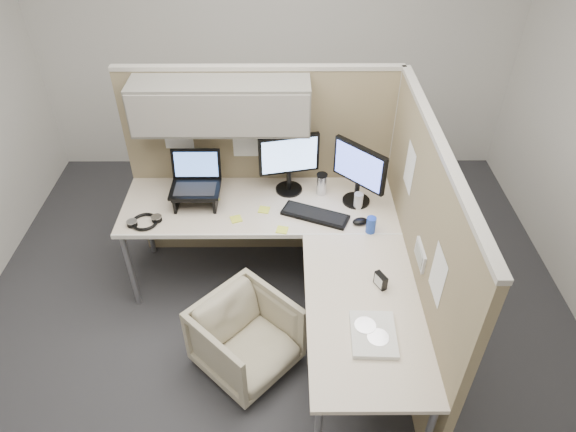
{
  "coord_description": "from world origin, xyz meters",
  "views": [
    {
      "loc": [
        0.09,
        -2.42,
        3.01
      ],
      "look_at": [
        0.1,
        0.25,
        0.85
      ],
      "focal_mm": 32.0,
      "sensor_mm": 36.0,
      "label": 1
    }
  ],
  "objects_px": {
    "monitor_left": "(289,159)",
    "keyboard": "(315,215)",
    "office_chair": "(246,335)",
    "desk": "(292,246)"
  },
  "relations": [
    {
      "from": "office_chair",
      "to": "keyboard",
      "type": "bearing_deg",
      "value": 9.88
    },
    {
      "from": "desk",
      "to": "keyboard",
      "type": "xyz_separation_m",
      "value": [
        0.17,
        0.27,
        0.05
      ]
    },
    {
      "from": "monitor_left",
      "to": "keyboard",
      "type": "relative_size",
      "value": 0.99
    },
    {
      "from": "office_chair",
      "to": "keyboard",
      "type": "relative_size",
      "value": 1.25
    },
    {
      "from": "office_chair",
      "to": "monitor_left",
      "type": "distance_m",
      "value": 1.27
    },
    {
      "from": "office_chair",
      "to": "keyboard",
      "type": "xyz_separation_m",
      "value": [
        0.47,
        0.7,
        0.45
      ]
    },
    {
      "from": "desk",
      "to": "office_chair",
      "type": "xyz_separation_m",
      "value": [
        -0.3,
        -0.43,
        -0.39
      ]
    },
    {
      "from": "desk",
      "to": "keyboard",
      "type": "relative_size",
      "value": 4.25
    },
    {
      "from": "keyboard",
      "to": "office_chair",
      "type": "bearing_deg",
      "value": -101.09
    },
    {
      "from": "monitor_left",
      "to": "keyboard",
      "type": "height_order",
      "value": "monitor_left"
    }
  ]
}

